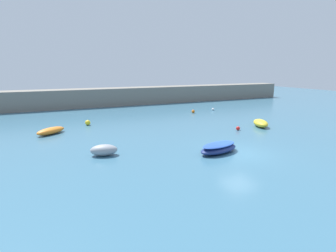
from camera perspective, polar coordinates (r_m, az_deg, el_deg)
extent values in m
cube|color=#38667F|center=(20.18, 15.34, -5.92)|extent=(120.00, 120.00, 0.20)
cube|color=slate|center=(45.73, -8.70, 6.46)|extent=(63.75, 3.59, 2.89)
ellipsoid|color=gray|center=(19.32, -13.79, -5.11)|extent=(2.13, 1.55, 0.80)
ellipsoid|color=navy|center=(19.74, 10.97, -4.95)|extent=(3.62, 2.13, 0.56)
ellipsoid|color=#23479E|center=(19.65, 11.01, -4.02)|extent=(3.25, 1.92, 0.24)
ellipsoid|color=yellow|center=(29.64, 19.52, 0.59)|extent=(2.36, 3.03, 0.76)
ellipsoid|color=orange|center=(27.17, -24.16, -0.97)|extent=(3.01, 2.67, 0.63)
sphere|color=orange|center=(36.74, 5.50, 3.18)|extent=(0.45, 0.45, 0.45)
sphere|color=red|center=(27.27, 14.99, -0.49)|extent=(0.39, 0.39, 0.39)
sphere|color=white|center=(39.34, 9.77, 3.61)|extent=(0.36, 0.36, 0.36)
sphere|color=yellow|center=(29.96, -17.07, 0.69)|extent=(0.57, 0.57, 0.57)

